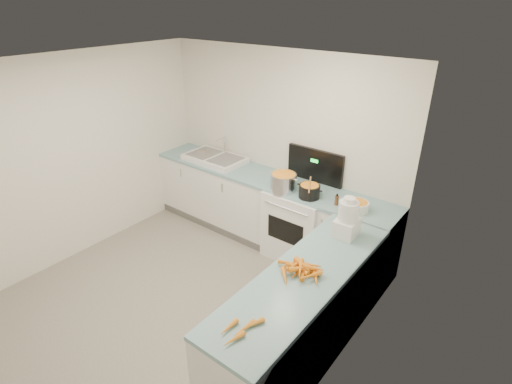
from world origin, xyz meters
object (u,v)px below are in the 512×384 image
Objects in this scene: black_pot at (309,192)px; mixing_bowl at (357,206)px; sink at (215,158)px; spice_jar at (342,206)px; extract_bottle at (337,200)px; stove at (300,222)px; steel_pot at (284,183)px; food_processor at (347,220)px.

mixing_bowl is at bearing 3.72° from black_pot.
sink is 8.99× the size of spice_jar.
mixing_bowl and extract_bottle have the same top height.
black_pot is at bearing -175.32° from extract_bottle.
stove reaches higher than steel_pot.
extract_bottle is at bearing 4.68° from black_pot.
stove is 1.54m from sink.
food_processor reaches higher than sink.
mixing_bowl is (0.93, 0.06, -0.04)m from steel_pot.
sink is at bearing 164.75° from food_processor.
steel_pot reaches higher than mixing_bowl.
extract_bottle is (0.34, 0.03, -0.01)m from black_pot.
sink is 1.64m from black_pot.
extract_bottle is at bearing -12.17° from stove.
sink is 2.43m from food_processor.
spice_jar is (0.79, -0.02, -0.05)m from steel_pot.
extract_bottle is at bearing 125.79° from food_processor.
mixing_bowl is 0.58× the size of food_processor.
steel_pot is (1.29, -0.18, 0.06)m from sink.
food_processor is (0.37, -0.51, 0.12)m from extract_bottle.
sink is at bearing 176.95° from mixing_bowl.
food_processor is at bearing -15.25° from sink.
extract_bottle is at bearing -177.60° from mixing_bowl.
mixing_bowl is 2.18× the size of extract_bottle.
stove reaches higher than food_processor.
mixing_bowl is at bearing 103.31° from food_processor.
steel_pot is 0.76× the size of food_processor.
black_pot reaches higher than spice_jar.
mixing_bowl is 2.51× the size of spice_jar.
black_pot is at bearing -37.24° from stove.
black_pot is 0.45m from spice_jar.
stove is 4.33× the size of steel_pot.
black_pot is at bearing 4.12° from steel_pot.
sink is at bearing 174.59° from spice_jar.
sink reaches higher than extract_bottle.
black_pot is at bearing 174.72° from spice_jar.
black_pot is at bearing -176.28° from mixing_bowl.
spice_jar is 0.53m from food_processor.
black_pot is 0.86m from food_processor.
steel_pot reaches higher than extract_bottle.
steel_pot is at bearing 156.46° from food_processor.
black_pot is at bearing 145.65° from food_processor.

